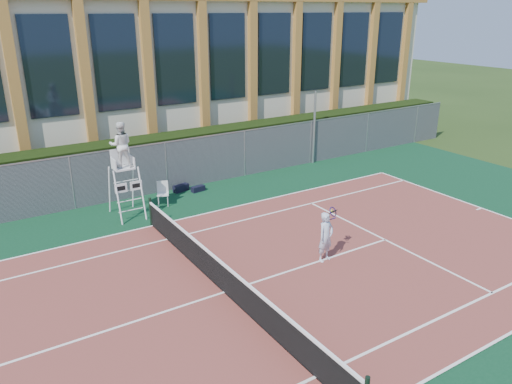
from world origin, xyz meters
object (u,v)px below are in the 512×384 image
steel_pole (314,128)px  plastic_chair (163,191)px  tennis_player (326,237)px  umpire_chair (121,147)px

steel_pole → plastic_chair: steel_pole is taller
plastic_chair → tennis_player: (2.46, -7.37, 0.26)m
steel_pole → tennis_player: (-6.46, -8.72, -1.02)m
steel_pole → plastic_chair: size_ratio=3.80×
steel_pole → tennis_player: size_ratio=2.27×
steel_pole → tennis_player: 10.90m
tennis_player → plastic_chair: bearing=108.5°
steel_pole → umpire_chair: steel_pole is taller
steel_pole → plastic_chair: 9.11m
umpire_chair → plastic_chair: bearing=10.3°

